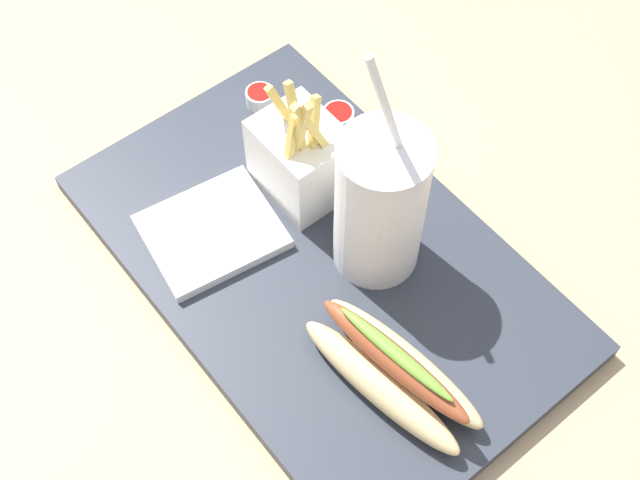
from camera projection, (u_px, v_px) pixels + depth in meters
The scene contains 8 objects.
ground_plane at pixel (320, 273), 0.84m from camera, with size 2.40×2.40×0.02m, color tan.
food_tray at pixel (320, 262), 0.82m from camera, with size 0.48×0.30×0.02m, color #2D333D.
soda_cup at pixel (380, 205), 0.75m from camera, with size 0.08×0.08×0.26m.
fries_basket at pixel (301, 158), 0.82m from camera, with size 0.09×0.07×0.16m.
hot_dog_1 at pixel (392, 371), 0.72m from camera, with size 0.18×0.08×0.06m.
ketchup_cup_1 at pixel (338, 118), 0.89m from camera, with size 0.03×0.03×0.02m.
ketchup_cup_2 at pixel (260, 97), 0.91m from camera, with size 0.03×0.03×0.02m.
napkin_stack at pixel (212, 231), 0.82m from camera, with size 0.10×0.12×0.01m, color white.
Camera 1 is at (-0.33, 0.26, 0.71)m, focal length 47.91 mm.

